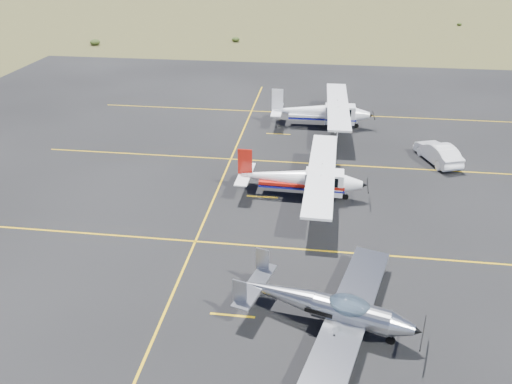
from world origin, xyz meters
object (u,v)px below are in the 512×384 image
(aircraft_cessna, at_px, (302,178))
(aircraft_plain, at_px, (322,111))
(aircraft_low_wing, at_px, (331,307))
(sedan, at_px, (438,153))

(aircraft_cessna, bearing_deg, aircraft_plain, 87.05)
(aircraft_low_wing, xyz_separation_m, aircraft_cessna, (-1.78, 11.56, 0.25))
(aircraft_cessna, distance_m, sedan, 11.54)
(aircraft_low_wing, relative_size, aircraft_cessna, 0.87)
(sedan, bearing_deg, aircraft_cessna, 14.63)
(aircraft_cessna, bearing_deg, aircraft_low_wing, -79.40)
(aircraft_low_wing, xyz_separation_m, sedan, (7.70, 18.10, -0.33))
(aircraft_plain, height_order, sedan, aircraft_plain)
(aircraft_cessna, distance_m, aircraft_plain, 12.83)
(aircraft_cessna, relative_size, sedan, 2.66)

